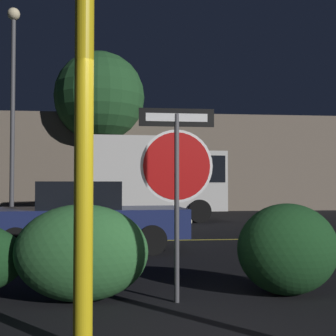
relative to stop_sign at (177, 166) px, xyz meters
The scene contains 10 objects.
road_center_stripe 6.32m from the stop_sign, 87.71° to the left, with size 42.13×0.12×0.01m, color gold.
stop_sign is the anchor object (origin of this frame).
yellow_pole_left 1.83m from the stop_sign, 123.28° to the right, with size 0.17×0.17×3.12m, color yellow.
hedge_bush_2 1.56m from the stop_sign, behind, with size 1.62×0.88×1.18m, color #2D6633.
hedge_bush_3 1.82m from the stop_sign, ahead, with size 1.31×1.00×1.17m, color #19421E.
passing_car_2 4.82m from the stop_sign, 107.46° to the left, with size 4.41×2.19×1.47m.
delivery_truck 12.26m from the stop_sign, 87.14° to the left, with size 5.55×2.75×3.15m.
street_lamp 12.88m from the stop_sign, 111.09° to the left, with size 0.45×0.45×7.79m.
tree_0 18.74m from the stop_sign, 95.16° to the left, with size 4.57×4.57×8.11m.
building_backdrop 20.35m from the stop_sign, 94.77° to the left, with size 31.74×4.22×5.04m, color #7A6B5B.
Camera 1 is at (-0.96, -3.83, 1.43)m, focal length 50.00 mm.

